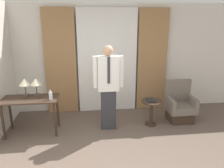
{
  "coord_description": "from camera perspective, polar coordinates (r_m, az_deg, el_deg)",
  "views": [
    {
      "loc": [
        -0.52,
        -2.7,
        2.31
      ],
      "look_at": [
        -0.03,
        1.48,
        1.05
      ],
      "focal_mm": 35.0,
      "sensor_mm": 36.0,
      "label": 1
    }
  ],
  "objects": [
    {
      "name": "person",
      "position": [
        4.54,
        -0.97,
        -0.24
      ],
      "size": [
        0.63,
        0.21,
        1.81
      ],
      "color": "#2D2D33",
      "rests_on": "ground_plane"
    },
    {
      "name": "bottle_near_edge",
      "position": [
        4.52,
        -15.75,
        -2.93
      ],
      "size": [
        0.07,
        0.07,
        0.2
      ],
      "color": "silver",
      "rests_on": "desk"
    },
    {
      "name": "desk",
      "position": [
        4.78,
        -20.5,
        -4.91
      ],
      "size": [
        1.12,
        0.57,
        0.76
      ],
      "color": "#38281E",
      "rests_on": "ground_plane"
    },
    {
      "name": "curtain_drape_right",
      "position": [
        5.71,
        10.42,
        6.03
      ],
      "size": [
        0.75,
        0.06,
        2.58
      ],
      "color": "#997047",
      "rests_on": "ground_plane"
    },
    {
      "name": "curtain_sheer_center",
      "position": [
        5.48,
        -1.2,
        5.87
      ],
      "size": [
        1.46,
        0.06,
        2.58
      ],
      "color": "white",
      "rests_on": "ground_plane"
    },
    {
      "name": "side_table",
      "position": [
        4.98,
        10.23,
        -6.33
      ],
      "size": [
        0.48,
        0.48,
        0.58
      ],
      "color": "#38281E",
      "rests_on": "ground_plane"
    },
    {
      "name": "book",
      "position": [
        4.89,
        10.11,
        -4.21
      ],
      "size": [
        0.18,
        0.23,
        0.03
      ],
      "color": "black",
      "rests_on": "side_table"
    },
    {
      "name": "curtain_drape_left",
      "position": [
        5.49,
        -13.26,
        5.46
      ],
      "size": [
        0.75,
        0.06,
        2.58
      ],
      "color": "#997047",
      "rests_on": "ground_plane"
    },
    {
      "name": "wall_back",
      "position": [
        5.6,
        -1.33,
        6.72
      ],
      "size": [
        10.0,
        0.06,
        2.7
      ],
      "color": "silver",
      "rests_on": "ground_plane"
    },
    {
      "name": "armchair",
      "position": [
        5.4,
        17.23,
        -5.64
      ],
      "size": [
        0.62,
        0.57,
        0.94
      ],
      "color": "#38281E",
      "rests_on": "ground_plane"
    },
    {
      "name": "table_lamp_left",
      "position": [
        4.82,
        -21.87,
        0.23
      ],
      "size": [
        0.22,
        0.22,
        0.38
      ],
      "color": "#4C4238",
      "rests_on": "desk"
    },
    {
      "name": "table_lamp_right",
      "position": [
        4.77,
        -19.27,
        0.32
      ],
      "size": [
        0.22,
        0.22,
        0.38
      ],
      "color": "#4C4238",
      "rests_on": "desk"
    }
  ]
}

